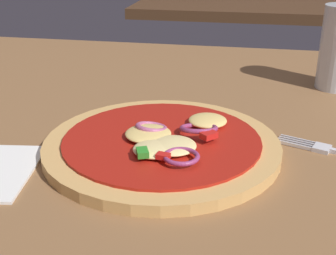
{
  "coord_description": "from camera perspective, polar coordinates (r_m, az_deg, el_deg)",
  "views": [
    {
      "loc": [
        0.09,
        -0.47,
        0.26
      ],
      "look_at": [
        0.0,
        0.0,
        0.05
      ],
      "focal_mm": 48.51,
      "sensor_mm": 36.0,
      "label": 1
    }
  ],
  "objects": [
    {
      "name": "background_table",
      "position": [
        1.73,
        9.0,
        15.09
      ],
      "size": [
        0.7,
        0.59,
        0.03
      ],
      "color": "#4C301C",
      "rests_on": "ground"
    },
    {
      "name": "pizza",
      "position": [
        0.51,
        -0.33,
        -2.08
      ],
      "size": [
        0.26,
        0.26,
        0.03
      ],
      "color": "tan",
      "rests_on": "dining_table"
    },
    {
      "name": "dining_table",
      "position": [
        0.53,
        -0.34,
        -3.59
      ],
      "size": [
        1.47,
        0.99,
        0.03
      ],
      "color": "brown",
      "rests_on": "ground"
    }
  ]
}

